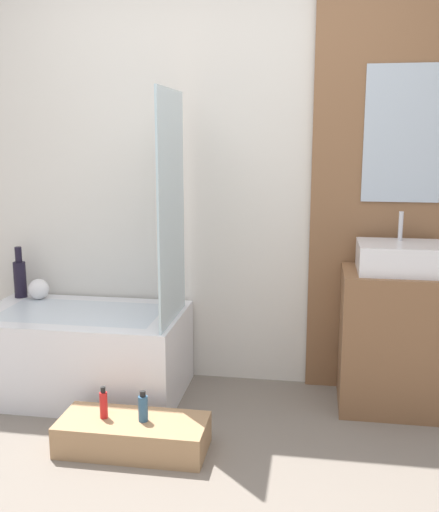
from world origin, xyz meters
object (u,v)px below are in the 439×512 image
object	(u,v)px
bathtub	(83,352)
sink	(401,258)
vase_round_light	(39,289)
bottle_soap_primary	(104,404)
vase_tall_dark	(20,277)
bottle_soap_secondary	(143,408)
wooden_step_bench	(133,435)

from	to	relation	value
bathtub	sink	world-z (taller)	sink
vase_round_light	bottle_soap_primary	world-z (taller)	vase_round_light
sink	vase_round_light	size ratio (longest dim) A/B	3.61
bathtub	vase_tall_dark	world-z (taller)	vase_tall_dark
bathtub	sink	distance (m)	1.86
vase_round_light	bottle_soap_secondary	distance (m)	1.25
vase_round_light	bottle_soap_primary	xyz separation A→B (m)	(0.70, -0.81, -0.33)
sink	vase_tall_dark	world-z (taller)	sink
bathtub	bottle_soap_primary	xyz separation A→B (m)	(0.34, -0.58, -0.02)
vase_tall_dark	sink	bearing A→B (deg)	-3.75
vase_round_light	bottle_soap_primary	distance (m)	1.12
bathtub	sink	size ratio (longest dim) A/B	2.57
wooden_step_bench	vase_tall_dark	distance (m)	1.39
sink	bottle_soap_secondary	distance (m)	1.54
vase_tall_dark	bottle_soap_secondary	xyz separation A→B (m)	(1.03, -0.83, -0.40)
bottle_soap_primary	vase_round_light	bearing A→B (deg)	130.90
bathtub	vase_round_light	world-z (taller)	vase_round_light
bathtub	wooden_step_bench	xyz separation A→B (m)	(0.48, -0.58, -0.17)
bathtub	bottle_soap_secondary	xyz separation A→B (m)	(0.53, -0.58, -0.03)
bottle_soap_secondary	bathtub	bearing A→B (deg)	132.42
wooden_step_bench	vase_tall_dark	size ratio (longest dim) A/B	2.23
bathtub	vase_round_light	bearing A→B (deg)	148.06
bathtub	wooden_step_bench	bearing A→B (deg)	-50.55
bathtub	wooden_step_bench	size ratio (longest dim) A/B	1.64
bottle_soap_primary	bottle_soap_secondary	world-z (taller)	bottle_soap_primary
bottle_soap_primary	bathtub	bearing A→B (deg)	120.12
bathtub	bottle_soap_primary	world-z (taller)	bathtub
bathtub	bottle_soap_primary	bearing A→B (deg)	-59.88
wooden_step_bench	bottle_soap_secondary	xyz separation A→B (m)	(0.05, 0.00, 0.14)
vase_tall_dark	bottle_soap_secondary	bearing A→B (deg)	-39.08
bathtub	wooden_step_bench	distance (m)	0.77
sink	bottle_soap_secondary	size ratio (longest dim) A/B	3.02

